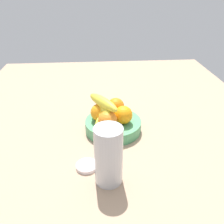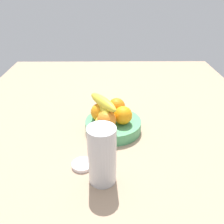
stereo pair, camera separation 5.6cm
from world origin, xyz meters
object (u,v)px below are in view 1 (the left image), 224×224
object	(u,v)px
orange_front_left	(123,115)
banana_bunch	(103,109)
orange_center	(100,112)
jar_lid	(87,166)
fruit_bowl	(112,125)
orange_back_left	(108,120)
thermos_tumbler	(109,156)
orange_front_right	(116,107)

from	to	relation	value
orange_front_left	banana_bunch	world-z (taller)	banana_bunch
orange_center	jar_lid	size ratio (longest dim) A/B	1.04
fruit_bowl	orange_center	world-z (taller)	orange_center
orange_back_left	jar_lid	bearing A→B (deg)	-26.21
thermos_tumbler	orange_center	bearing A→B (deg)	-176.52
orange_front_left	banana_bunch	distance (cm)	8.24
banana_bunch	orange_front_right	bearing A→B (deg)	130.77
banana_bunch	thermos_tumbler	size ratio (longest dim) A/B	0.99
orange_front_left	jar_lid	distance (cm)	25.43
orange_front_right	banana_bunch	size ratio (longest dim) A/B	0.38
orange_front_left	orange_back_left	size ratio (longest dim) A/B	1.00
fruit_bowl	jar_lid	size ratio (longest dim) A/B	3.24
orange_front_left	orange_center	world-z (taller)	same
orange_center	orange_front_right	bearing A→B (deg)	123.46
orange_front_left	orange_front_right	bearing A→B (deg)	-161.88
orange_front_left	jar_lid	size ratio (longest dim) A/B	1.04
fruit_bowl	orange_back_left	world-z (taller)	orange_back_left
orange_front_right	orange_back_left	xyz separation A→B (cm)	(10.57, -3.99, 0.00)
orange_back_left	thermos_tumbler	world-z (taller)	thermos_tumbler
orange_front_left	orange_front_right	xyz separation A→B (cm)	(-7.15, -2.34, 0.00)
orange_front_left	thermos_tumbler	world-z (taller)	thermos_tumbler
orange_back_left	thermos_tumbler	size ratio (longest dim) A/B	0.38
thermos_tumbler	jar_lid	bearing A→B (deg)	-130.97
orange_front_right	orange_center	xyz separation A→B (cm)	(4.48, -6.78, 0.00)
jar_lid	orange_front_right	bearing A→B (deg)	155.92
orange_front_left	thermos_tumbler	bearing A→B (deg)	-16.10
orange_center	thermos_tumbler	bearing A→B (deg)	3.48
fruit_bowl	orange_center	xyz separation A→B (cm)	(-0.71, -4.86, 5.86)
orange_center	thermos_tumbler	distance (cm)	28.38
banana_bunch	orange_center	bearing A→B (deg)	-93.70
orange_center	orange_back_left	size ratio (longest dim) A/B	1.00
fruit_bowl	thermos_tumbler	world-z (taller)	thermos_tumbler
orange_back_left	fruit_bowl	bearing A→B (deg)	159.03
orange_front_right	banana_bunch	xyz separation A→B (cm)	(4.58, -5.31, 1.70)
thermos_tumbler	orange_back_left	bearing A→B (deg)	177.22
orange_front_right	jar_lid	bearing A→B (deg)	-24.08
banana_bunch	orange_front_left	bearing A→B (deg)	71.44
orange_center	jar_lid	xyz separation A→B (cm)	(22.30, -5.19, -7.49)
orange_front_right	orange_back_left	size ratio (longest dim) A/B	1.00
orange_center	jar_lid	distance (cm)	24.09
fruit_bowl	orange_front_right	distance (cm)	8.06
fruit_bowl	orange_front_left	bearing A→B (deg)	65.42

